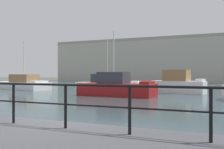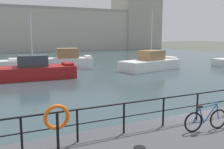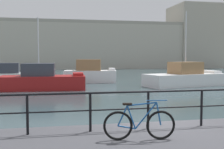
% 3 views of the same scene
% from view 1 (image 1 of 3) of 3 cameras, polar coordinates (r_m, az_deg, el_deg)
% --- Properties ---
extents(ground_plane, '(240.00, 240.00, 0.00)m').
position_cam_1_polar(ground_plane, '(7.70, -13.38, -15.18)').
color(ground_plane, '#4C5147').
extents(water_basin, '(80.00, 60.00, 0.01)m').
position_cam_1_polar(water_basin, '(36.50, 16.17, -3.07)').
color(water_basin, '#33474C').
rests_on(water_basin, ground_plane).
extents(moored_cabin_cruiser, '(10.28, 5.22, 6.32)m').
position_cam_1_polar(moored_cabin_cruiser, '(35.36, -19.67, -1.99)').
color(moored_cabin_cruiser, white).
rests_on(moored_cabin_cruiser, water_basin).
extents(moored_harbor_tender, '(8.95, 2.95, 6.75)m').
position_cam_1_polar(moored_harbor_tender, '(34.11, -0.80, -1.97)').
color(moored_harbor_tender, white).
rests_on(moored_harbor_tender, water_basin).
extents(moored_green_narrowboat, '(7.15, 3.07, 6.01)m').
position_cam_1_polar(moored_green_narrowboat, '(23.47, 1.02, -2.87)').
color(moored_green_narrowboat, maroon).
rests_on(moored_green_narrowboat, water_basin).
extents(moored_small_launch, '(5.76, 2.97, 2.46)m').
position_cam_1_polar(moored_small_launch, '(27.67, 14.53, -2.05)').
color(moored_small_launch, white).
rests_on(moored_small_launch, water_basin).
extents(quay_railing, '(19.78, 0.07, 1.08)m').
position_cam_1_polar(quay_railing, '(7.32, -21.18, -4.40)').
color(quay_railing, black).
rests_on(quay_railing, quay_promenade).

